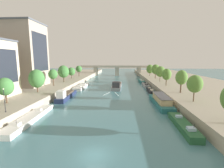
# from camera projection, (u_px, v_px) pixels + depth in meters

# --- Properties ---
(ground_plane) EXTENTS (400.00, 400.00, 0.00)m
(ground_plane) POSITION_uv_depth(u_px,v_px,m) (95.00, 155.00, 19.94)
(ground_plane) COLOR teal
(quay_left) EXTENTS (36.00, 170.00, 2.29)m
(quay_left) POSITION_uv_depth(u_px,v_px,m) (44.00, 82.00, 76.05)
(quay_left) COLOR #A89E89
(quay_left) RESTS_ON ground
(quay_right) EXTENTS (36.00, 170.00, 2.29)m
(quay_right) POSITION_uv_depth(u_px,v_px,m) (189.00, 84.00, 71.95)
(quay_right) COLOR #A89E89
(quay_right) RESTS_ON ground
(barge_midriver) EXTENTS (4.42, 19.80, 3.34)m
(barge_midriver) POSITION_uv_depth(u_px,v_px,m) (117.00, 85.00, 68.17)
(barge_midriver) COLOR gray
(barge_midriver) RESTS_ON ground
(wake_behind_barge) EXTENTS (5.60, 5.98, 0.03)m
(wake_behind_barge) POSITION_uv_depth(u_px,v_px,m) (112.00, 94.00, 55.75)
(wake_behind_barge) COLOR silver
(wake_behind_barge) RESTS_ON ground
(moored_boat_left_downstream) EXTENTS (3.44, 16.94, 2.11)m
(moored_boat_left_downstream) POSITION_uv_depth(u_px,v_px,m) (30.00, 118.00, 31.30)
(moored_boat_left_downstream) COLOR silver
(moored_boat_left_downstream) RESTS_ON ground
(moored_boat_left_far) EXTENTS (3.25, 15.10, 3.37)m
(moored_boat_left_far) POSITION_uv_depth(u_px,v_px,m) (66.00, 95.00, 49.19)
(moored_boat_left_far) COLOR #1E284C
(moored_boat_left_far) RESTS_ON ground
(moored_boat_left_upstream) EXTENTS (3.53, 16.61, 2.20)m
(moored_boat_left_upstream) POSITION_uv_depth(u_px,v_px,m) (82.00, 86.00, 67.89)
(moored_boat_left_upstream) COLOR silver
(moored_boat_left_upstream) RESTS_ON ground
(moored_boat_right_midway) EXTENTS (2.39, 12.01, 2.25)m
(moored_boat_right_midway) POSITION_uv_depth(u_px,v_px,m) (183.00, 125.00, 27.82)
(moored_boat_right_midway) COLOR #235633
(moored_boat_right_midway) RESTS_ON ground
(moored_boat_right_lone) EXTENTS (3.54, 16.15, 2.80)m
(moored_boat_right_lone) POSITION_uv_depth(u_px,v_px,m) (161.00, 101.00, 42.06)
(moored_boat_right_lone) COLOR #23666B
(moored_boat_right_lone) RESTS_ON ground
(moored_boat_right_second) EXTENTS (1.70, 10.29, 2.34)m
(moored_boat_right_second) POSITION_uv_depth(u_px,v_px,m) (150.00, 91.00, 58.15)
(moored_boat_right_second) COLOR black
(moored_boat_right_second) RESTS_ON ground
(moored_boat_right_gap_after) EXTENTS (2.56, 12.17, 2.15)m
(moored_boat_right_gap_after) POSITION_uv_depth(u_px,v_px,m) (146.00, 85.00, 72.00)
(moored_boat_right_gap_after) COLOR gray
(moored_boat_right_gap_after) RESTS_ON ground
(moored_boat_right_far) EXTENTS (2.30, 11.76, 2.29)m
(moored_boat_right_far) POSITION_uv_depth(u_px,v_px,m) (141.00, 81.00, 84.62)
(moored_boat_right_far) COLOR #23666B
(moored_boat_right_far) RESTS_ON ground
(tree_left_third) EXTENTS (3.58, 3.58, 5.86)m
(tree_left_third) POSITION_uv_depth(u_px,v_px,m) (5.00, 87.00, 34.95)
(tree_left_third) COLOR brown
(tree_left_third) RESTS_ON quay_left
(tree_left_second) EXTENTS (4.56, 4.56, 6.94)m
(tree_left_second) POSITION_uv_depth(u_px,v_px,m) (37.00, 79.00, 46.98)
(tree_left_second) COLOR brown
(tree_left_second) RESTS_ON quay_left
(tree_left_by_lamp) EXTENTS (3.47, 3.47, 6.22)m
(tree_left_by_lamp) POSITION_uv_depth(u_px,v_px,m) (53.00, 74.00, 59.13)
(tree_left_by_lamp) COLOR brown
(tree_left_by_lamp) RESTS_ON quay_left
(tree_left_end_of_row) EXTENTS (4.77, 4.77, 7.34)m
(tree_left_end_of_row) POSITION_uv_depth(u_px,v_px,m) (63.00, 72.00, 68.77)
(tree_left_end_of_row) COLOR brown
(tree_left_end_of_row) RESTS_ON quay_left
(tree_left_midway) EXTENTS (4.00, 4.00, 5.82)m
(tree_left_midway) POSITION_uv_depth(u_px,v_px,m) (71.00, 71.00, 81.88)
(tree_left_midway) COLOR brown
(tree_left_midway) RESTS_ON quay_left
(tree_left_far) EXTENTS (3.61, 3.61, 6.31)m
(tree_left_far) POSITION_uv_depth(u_px,v_px,m) (79.00, 69.00, 92.59)
(tree_left_far) COLOR brown
(tree_left_far) RESTS_ON quay_left
(tree_right_distant) EXTENTS (3.52, 3.52, 6.31)m
(tree_right_distant) POSITION_uv_depth(u_px,v_px,m) (195.00, 84.00, 36.29)
(tree_right_distant) COLOR brown
(tree_right_distant) RESTS_ON quay_right
(tree_right_end_of_row) EXTENTS (3.38, 3.38, 6.81)m
(tree_right_end_of_row) POSITION_uv_depth(u_px,v_px,m) (181.00, 77.00, 46.18)
(tree_right_end_of_row) COLOR brown
(tree_right_end_of_row) RESTS_ON quay_right
(tree_right_midway) EXTENTS (3.46, 3.46, 6.51)m
(tree_right_midway) POSITION_uv_depth(u_px,v_px,m) (167.00, 74.00, 58.97)
(tree_right_midway) COLOR brown
(tree_right_midway) RESTS_ON quay_right
(tree_right_third) EXTENTS (4.30, 4.30, 6.94)m
(tree_right_third) POSITION_uv_depth(u_px,v_px,m) (160.00, 72.00, 70.24)
(tree_right_third) COLOR brown
(tree_right_third) RESTS_ON quay_right
(tree_right_far) EXTENTS (4.33, 4.33, 7.40)m
(tree_right_far) POSITION_uv_depth(u_px,v_px,m) (156.00, 69.00, 81.69)
(tree_right_far) COLOR brown
(tree_right_far) RESTS_ON quay_right
(tree_right_past_mid) EXTENTS (4.28, 4.28, 6.90)m
(tree_right_past_mid) POSITION_uv_depth(u_px,v_px,m) (150.00, 69.00, 94.76)
(tree_right_past_mid) COLOR brown
(tree_right_past_mid) RESTS_ON quay_right
(lamppost_left_bank) EXTENTS (0.28, 0.28, 4.58)m
(lamppost_left_bank) POSITION_uv_depth(u_px,v_px,m) (4.00, 99.00, 29.15)
(lamppost_left_bank) COLOR black
(lamppost_left_bank) RESTS_ON quay_left
(building_left_far_end) EXTENTS (15.96, 13.30, 23.26)m
(building_left_far_end) POSITION_uv_depth(u_px,v_px,m) (21.00, 55.00, 57.97)
(building_left_far_end) COLOR #A89989
(building_left_far_end) RESTS_ON quay_left
(bridge_far) EXTENTS (57.01, 4.40, 7.64)m
(bridge_far) POSITION_uv_depth(u_px,v_px,m) (117.00, 69.00, 119.42)
(bridge_far) COLOR #ADA899
(bridge_far) RESTS_ON ground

